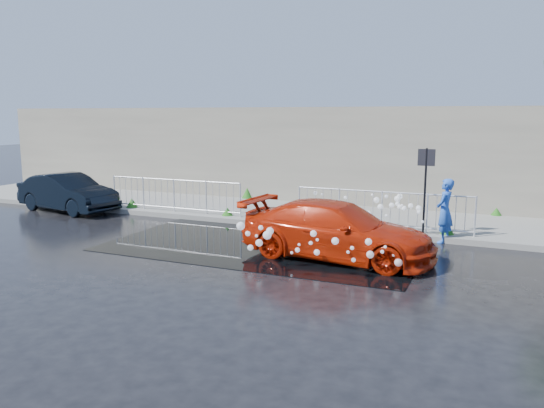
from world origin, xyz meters
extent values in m
plane|color=black|center=(0.00, 0.00, 0.00)|extent=(90.00, 90.00, 0.00)
cube|color=gray|center=(0.00, 5.00, 0.07)|extent=(30.00, 4.00, 0.15)
cube|color=gray|center=(0.00, 3.00, 0.08)|extent=(30.00, 0.25, 0.16)
cube|color=#6C675B|center=(0.00, 7.20, 1.90)|extent=(30.00, 0.60, 3.50)
cube|color=black|center=(0.50, 1.00, 0.01)|extent=(8.00, 5.00, 0.01)
cylinder|color=black|center=(4.20, 3.10, 1.25)|extent=(0.06, 0.06, 2.50)
cube|color=black|center=(4.20, 3.10, 2.25)|extent=(0.45, 0.04, 0.45)
cylinder|color=silver|center=(-6.50, 3.35, 0.70)|extent=(0.05, 0.05, 1.10)
cylinder|color=silver|center=(-1.50, 3.35, 0.70)|extent=(0.05, 0.05, 1.10)
cylinder|color=silver|center=(-4.00, 3.35, 1.22)|extent=(5.00, 0.04, 0.04)
cylinder|color=silver|center=(-4.00, 3.35, 0.27)|extent=(5.00, 0.04, 0.04)
cylinder|color=silver|center=(0.50, 3.35, 0.70)|extent=(0.05, 0.05, 1.10)
cylinder|color=silver|center=(5.50, 3.35, 0.70)|extent=(0.05, 0.05, 1.10)
cylinder|color=silver|center=(3.00, 3.35, 1.22)|extent=(5.00, 0.04, 0.04)
cylinder|color=silver|center=(3.00, 3.35, 0.27)|extent=(5.00, 0.04, 0.04)
cone|color=#184412|center=(-5.80, 3.40, 0.32)|extent=(0.40, 0.40, 0.33)
cone|color=#184412|center=(-2.00, 3.40, 0.28)|extent=(0.36, 0.36, 0.26)
cone|color=#184412|center=(1.20, 3.40, 0.33)|extent=(0.44, 0.44, 0.37)
cone|color=#184412|center=(4.80, 3.40, 0.30)|extent=(0.38, 0.38, 0.30)
cone|color=#184412|center=(-3.00, 6.90, 0.36)|extent=(0.42, 0.42, 0.41)
cone|color=#184412|center=(6.00, 6.90, 0.28)|extent=(0.34, 0.34, 0.25)
sphere|color=white|center=(0.96, 3.51, 1.04)|extent=(0.12, 0.12, 0.12)
sphere|color=white|center=(1.05, 1.22, 0.31)|extent=(0.14, 0.14, 0.14)
sphere|color=white|center=(3.72, 2.82, 0.89)|extent=(0.12, 0.12, 0.12)
sphere|color=white|center=(1.39, 1.63, 0.51)|extent=(0.08, 0.08, 0.08)
sphere|color=white|center=(3.56, 3.00, 0.88)|extent=(0.13, 0.13, 0.13)
sphere|color=white|center=(3.43, 3.38, 1.04)|extent=(0.18, 0.18, 0.18)
sphere|color=white|center=(3.86, 2.98, 0.93)|extent=(0.14, 0.14, 0.14)
sphere|color=white|center=(1.14, 2.35, 0.82)|extent=(0.10, 0.10, 0.10)
sphere|color=white|center=(3.37, 2.86, 0.94)|extent=(0.15, 0.15, 0.15)
sphere|color=white|center=(1.64, 2.32, 0.64)|extent=(0.18, 0.18, 0.18)
sphere|color=white|center=(4.10, 2.85, 0.80)|extent=(0.10, 0.10, 0.10)
sphere|color=white|center=(2.05, 1.36, 0.22)|extent=(0.17, 0.17, 0.17)
sphere|color=white|center=(1.17, 2.08, 0.62)|extent=(0.10, 0.10, 0.10)
sphere|color=white|center=(2.02, 2.70, 0.80)|extent=(0.17, 0.17, 0.17)
sphere|color=white|center=(0.89, 2.86, 0.89)|extent=(0.13, 0.13, 0.13)
sphere|color=white|center=(1.72, 1.49, 0.31)|extent=(0.09, 0.09, 0.09)
sphere|color=white|center=(1.90, 2.10, 0.58)|extent=(0.09, 0.09, 0.09)
sphere|color=white|center=(0.94, 2.80, 0.89)|extent=(0.15, 0.15, 0.15)
sphere|color=white|center=(1.01, 2.28, 0.73)|extent=(0.17, 0.17, 0.17)
sphere|color=white|center=(3.63, 2.96, 0.94)|extent=(0.07, 0.07, 0.07)
sphere|color=white|center=(2.71, 2.13, 0.64)|extent=(0.12, 0.12, 0.12)
sphere|color=white|center=(3.47, 3.52, 1.09)|extent=(0.17, 0.17, 0.17)
sphere|color=white|center=(1.88, 2.42, 0.74)|extent=(0.16, 0.16, 0.16)
sphere|color=white|center=(1.88, 1.56, 0.50)|extent=(0.16, 0.16, 0.16)
sphere|color=white|center=(2.42, 2.17, 0.67)|extent=(0.17, 0.17, 0.17)
sphere|color=white|center=(2.90, 3.09, 1.02)|extent=(0.17, 0.17, 0.17)
sphere|color=white|center=(2.50, 2.20, 0.64)|extent=(0.16, 0.16, 0.16)
sphere|color=white|center=(1.53, 2.58, 0.84)|extent=(0.15, 0.15, 0.15)
sphere|color=white|center=(1.66, 2.86, 0.88)|extent=(0.07, 0.07, 0.07)
sphere|color=white|center=(1.14, 1.90, 0.49)|extent=(0.15, 0.15, 0.15)
sphere|color=white|center=(3.18, 1.92, 0.66)|extent=(0.16, 0.16, 0.16)
sphere|color=white|center=(2.56, 2.30, 0.63)|extent=(0.14, 0.14, 0.14)
sphere|color=white|center=(1.18, 3.44, 1.03)|extent=(0.06, 0.06, 0.06)
sphere|color=white|center=(1.03, 2.25, 0.66)|extent=(0.15, 0.15, 0.15)
sphere|color=white|center=(3.06, 2.90, 0.86)|extent=(0.16, 0.16, 0.16)
sphere|color=white|center=(4.07, 2.98, 0.88)|extent=(0.16, 0.16, 0.16)
sphere|color=white|center=(2.83, 2.40, 0.74)|extent=(0.18, 0.18, 0.18)
sphere|color=white|center=(1.97, 3.20, 1.01)|extent=(0.10, 0.10, 0.10)
sphere|color=white|center=(3.61, 1.50, 0.37)|extent=(0.13, 0.13, 0.13)
sphere|color=white|center=(3.70, 2.78, 0.87)|extent=(0.09, 0.09, 0.09)
sphere|color=white|center=(3.34, 2.35, 0.74)|extent=(0.08, 0.08, 0.08)
sphere|color=white|center=(1.36, 1.23, 0.26)|extent=(0.09, 0.09, 0.09)
sphere|color=white|center=(2.66, 3.60, 1.08)|extent=(0.08, 0.08, 0.08)
sphere|color=white|center=(4.31, 2.06, 0.70)|extent=(0.08, 0.08, 0.08)
sphere|color=white|center=(3.47, 3.18, 0.93)|extent=(0.12, 0.12, 0.12)
sphere|color=white|center=(3.15, 1.63, 0.40)|extent=(0.16, 0.16, 0.16)
sphere|color=white|center=(3.11, 3.42, 1.09)|extent=(0.11, 0.11, 0.11)
sphere|color=white|center=(3.11, -0.58, 0.43)|extent=(0.07, 0.07, 0.07)
sphere|color=white|center=(3.34, -0.97, 0.37)|extent=(0.09, 0.09, 0.09)
sphere|color=white|center=(1.50, -1.13, 0.86)|extent=(0.17, 0.17, 0.17)
sphere|color=white|center=(1.20, -1.21, 0.75)|extent=(0.07, 0.07, 0.07)
sphere|color=white|center=(1.80, -0.60, 0.28)|extent=(0.07, 0.07, 0.07)
sphere|color=white|center=(3.30, -0.96, 0.63)|extent=(0.09, 0.09, 0.09)
sphere|color=white|center=(2.76, -1.64, 0.90)|extent=(0.06, 0.06, 0.06)
sphere|color=white|center=(2.15, -1.06, 0.61)|extent=(0.06, 0.06, 0.06)
sphere|color=white|center=(1.12, -1.47, 0.85)|extent=(0.12, 0.12, 0.12)
sphere|color=white|center=(4.10, -0.64, 0.48)|extent=(0.07, 0.07, 0.07)
sphere|color=white|center=(4.01, -1.10, 0.76)|extent=(0.06, 0.06, 0.06)
sphere|color=white|center=(3.89, -0.78, 0.57)|extent=(0.08, 0.08, 0.08)
sphere|color=white|center=(2.60, -1.42, 0.97)|extent=(0.14, 0.14, 0.14)
sphere|color=white|center=(1.99, -0.72, 0.39)|extent=(0.11, 0.11, 0.11)
sphere|color=white|center=(2.53, -1.39, 0.75)|extent=(0.08, 0.08, 0.08)
sphere|color=white|center=(1.12, -1.81, 1.08)|extent=(0.18, 0.18, 0.18)
sphere|color=white|center=(3.62, -0.69, 0.45)|extent=(0.16, 0.16, 0.16)
sphere|color=white|center=(3.04, -1.35, 0.84)|extent=(0.15, 0.15, 0.15)
sphere|color=white|center=(4.21, -0.66, 0.34)|extent=(0.17, 0.17, 0.17)
sphere|color=white|center=(1.74, -1.83, 0.94)|extent=(0.18, 0.18, 0.18)
sphere|color=white|center=(0.85, -0.79, 0.35)|extent=(0.14, 0.14, 0.14)
sphere|color=white|center=(1.09, -0.82, 0.49)|extent=(0.17, 0.17, 0.17)
sphere|color=white|center=(2.42, -0.65, 0.37)|extent=(0.14, 0.14, 0.14)
sphere|color=white|center=(1.33, -1.26, 0.95)|extent=(0.11, 0.11, 0.11)
sphere|color=white|center=(3.67, -1.08, 0.82)|extent=(0.14, 0.14, 0.14)
imported|color=#AB1D06|center=(2.58, 0.36, 0.67)|extent=(4.78, 2.28, 1.34)
imported|color=black|center=(-7.91, 2.56, 0.66)|extent=(4.19, 2.05, 1.32)
imported|color=blue|center=(4.75, 3.00, 0.86)|extent=(0.55, 0.71, 1.72)
camera|label=1|loc=(6.04, -11.49, 3.39)|focal=35.00mm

